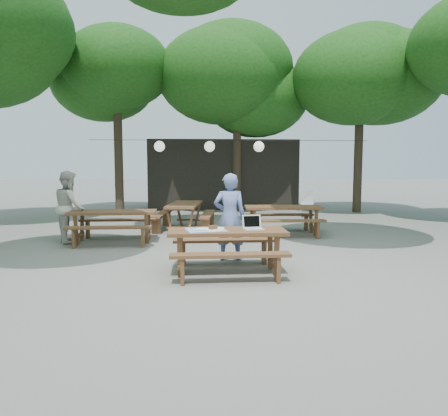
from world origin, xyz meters
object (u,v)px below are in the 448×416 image
Objects in this scene: woman at (230,217)px; plastic_chair at (306,210)px; main_picnic_table at (227,251)px; second_person at (69,207)px; picnic_table_nw at (114,226)px.

plastic_chair is (3.23, 6.40, -0.59)m from woman.
main_picnic_table is 4.76m from second_person.
picnic_table_nw is 1.15m from second_person.
plastic_chair is (3.36, 7.39, -0.13)m from main_picnic_table.
second_person is at bearing 173.20° from picnic_table_nw.
main_picnic_table is 1.18× the size of second_person.
picnic_table_nw is 1.19× the size of woman.
main_picnic_table is 1.18× the size of woman.
plastic_chair reaches higher than main_picnic_table.
main_picnic_table is 1.00× the size of picnic_table_nw.
woman reaches higher than main_picnic_table.
second_person is (-3.49, 3.20, 0.46)m from main_picnic_table.
woman reaches higher than picnic_table_nw.
second_person reaches higher than picnic_table_nw.
plastic_chair is at bearing -80.03° from second_person.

